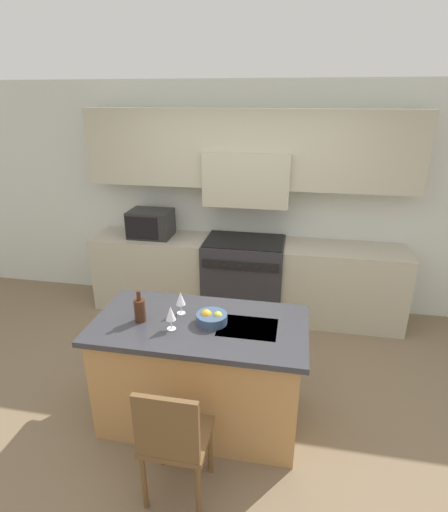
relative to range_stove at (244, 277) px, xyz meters
name	(u,v)px	position (x,y,z in m)	size (l,w,h in m)	color
ground_plane	(217,401)	(0.00, -1.62, -0.48)	(10.00, 10.00, 0.00)	#7A664C
back_cabinetry	(249,180)	(0.00, 0.27, 1.13)	(10.00, 0.46, 2.70)	silver
back_counter	(244,277)	(0.00, 0.02, -0.02)	(3.71, 0.62, 0.92)	#B2AD93
range_stove	(244,277)	(0.00, 0.00, 0.00)	(0.94, 0.70, 0.95)	#2D2D33
microwave	(151,224)	(-1.15, 0.02, 0.61)	(0.51, 0.39, 0.32)	black
kitchen_island	(201,371)	(-0.09, -1.81, -0.02)	(1.64, 0.85, 0.91)	#B7844C
island_chair	(173,438)	(-0.08, -2.57, 0.06)	(0.42, 0.40, 0.93)	brown
wine_bottle	(140,310)	(-0.54, -1.87, 0.53)	(0.09, 0.09, 0.25)	#422314
wine_glass_near	(171,314)	(-0.28, -1.94, 0.56)	(0.08, 0.08, 0.19)	white
wine_glass_far	(181,299)	(-0.27, -1.71, 0.56)	(0.08, 0.08, 0.19)	white
fruit_bowl	(212,318)	(0.00, -1.80, 0.48)	(0.24, 0.24, 0.11)	#384C6B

